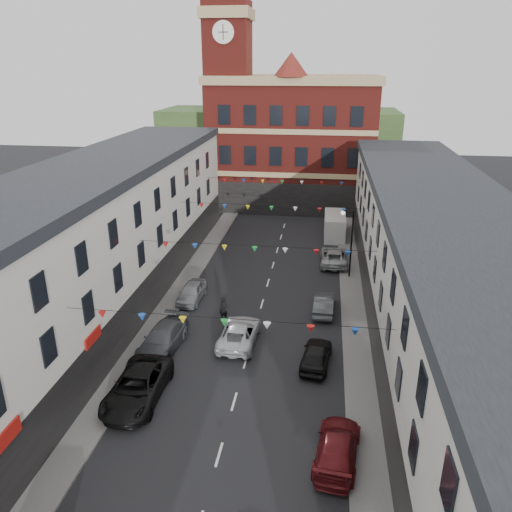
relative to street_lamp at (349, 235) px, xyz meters
The scene contains 19 objects.
ground 15.94m from the street_lamp, 115.07° to the right, with size 160.00×160.00×0.00m, color black.
pavement_left 18.43m from the street_lamp, 138.26° to the right, with size 1.80×64.00×0.15m, color #605E5B.
pavement_right 12.60m from the street_lamp, 88.33° to the right, with size 1.80×64.00×0.15m, color #605E5B.
terrace_left 22.52m from the street_lamp, 144.66° to the right, with size 8.40×56.00×10.70m.
terrace_right 14.04m from the street_lamp, 68.09° to the right, with size 8.40×56.00×9.70m.
civic_building 25.18m from the street_lamp, 105.30° to the left, with size 20.60×13.30×18.50m.
clock_tower 27.57m from the street_lamp, 123.79° to the left, with size 5.60×5.60×30.00m.
distant_hill 49.16m from the street_lamp, 102.40° to the left, with size 40.00×14.00×10.00m, color #2A4A22.
street_lamp is the anchor object (origin of this frame).
car_left_c 22.15m from the street_lamp, 122.58° to the right, with size 2.66×5.78×1.61m, color black.
car_left_d 18.19m from the street_lamp, 132.26° to the right, with size 2.13×5.23×1.52m, color #44474C.
car_left_e 13.88m from the street_lamp, 153.18° to the right, with size 1.66×4.11×1.40m, color gray.
car_right_c 21.77m from the street_lamp, 92.80° to the right, with size 1.94×4.76×1.38m, color maroon.
car_right_d 14.31m from the street_lamp, 99.20° to the right, with size 1.66×4.13×1.41m, color black.
car_right_e 7.63m from the street_lamp, 105.44° to the right, with size 1.43×4.11×1.35m, color #484B4F.
car_right_f 4.58m from the street_lamp, 108.53° to the left, with size 2.41×5.23×1.45m, color #A1A3A5.
moving_car 14.25m from the street_lamp, 121.83° to the right, with size 2.34×5.08×1.41m, color silver.
white_van 11.33m from the street_lamp, 94.95° to the left, with size 2.14×5.56×2.46m, color beige.
pedestrian 13.03m from the street_lamp, 134.81° to the right, with size 0.66×0.43×1.80m, color black.
Camera 1 is at (4.30, -26.17, 17.25)m, focal length 35.00 mm.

